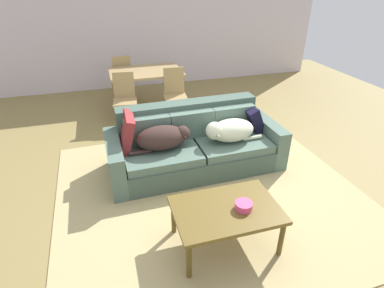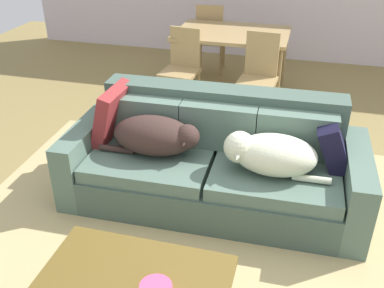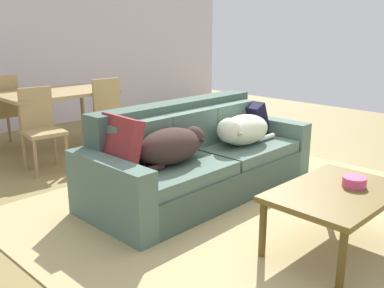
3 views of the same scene
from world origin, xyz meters
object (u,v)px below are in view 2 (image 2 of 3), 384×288
at_px(throw_pillow_by_left_arm, 112,114).
at_px(dining_table, 232,37).
at_px(couch, 215,162).
at_px(throw_pillow_by_right_arm, 333,144).
at_px(dining_chair_near_left, 182,65).
at_px(dog_on_right_cushion, 269,154).
at_px(dog_on_left_cushion, 157,136).
at_px(dining_chair_near_right, 259,73).
at_px(dining_chair_far_left, 210,36).

height_order(throw_pillow_by_left_arm, dining_table, throw_pillow_by_left_arm).
height_order(couch, throw_pillow_by_right_arm, couch).
distance_m(couch, dining_chair_near_left, 1.84).
bearing_deg(throw_pillow_by_left_arm, dog_on_right_cushion, -9.10).
bearing_deg(throw_pillow_by_right_arm, dining_chair_near_left, 135.65).
bearing_deg(throw_pillow_by_right_arm, dining_table, 118.40).
bearing_deg(throw_pillow_by_left_arm, couch, -1.79).
distance_m(dog_on_left_cushion, throw_pillow_by_left_arm, 0.47).
bearing_deg(dining_table, dining_chair_near_left, -129.96).
distance_m(throw_pillow_by_right_arm, dining_chair_near_left, 2.29).
relative_size(couch, dog_on_right_cushion, 2.99).
distance_m(dog_on_right_cushion, dining_table, 2.52).
height_order(dog_on_right_cushion, dining_chair_near_right, dining_chair_near_right).
bearing_deg(dining_chair_far_left, dog_on_left_cushion, 90.07).
bearing_deg(dining_chair_near_right, dog_on_right_cushion, -75.69).
height_order(dog_on_right_cushion, dining_table, dining_table).
distance_m(couch, dog_on_left_cushion, 0.53).
bearing_deg(throw_pillow_by_left_arm, dining_chair_far_left, 86.24).
relative_size(dog_on_left_cushion, throw_pillow_by_right_arm, 2.20).
distance_m(dog_on_left_cushion, dining_chair_far_left, 3.00).
height_order(throw_pillow_by_right_arm, dining_table, throw_pillow_by_right_arm).
bearing_deg(throw_pillow_by_right_arm, couch, -175.56).
bearing_deg(couch, dining_chair_far_left, 102.37).
height_order(couch, dog_on_left_cushion, couch).
height_order(dog_on_right_cushion, throw_pillow_by_left_arm, throw_pillow_by_left_arm).
distance_m(throw_pillow_by_left_arm, throw_pillow_by_right_arm, 1.77).
bearing_deg(dog_on_left_cushion, dining_table, 84.86).
xyz_separation_m(couch, dining_chair_far_left, (-0.70, 2.86, 0.20)).
distance_m(dining_table, dining_chair_near_right, 0.77).
bearing_deg(dog_on_left_cushion, dining_chair_near_left, 98.50).
xyz_separation_m(dining_table, dining_chair_near_right, (0.42, -0.61, -0.19)).
bearing_deg(throw_pillow_by_left_arm, dog_on_left_cushion, -20.00).
relative_size(dog_on_right_cushion, dining_chair_near_right, 0.84).
distance_m(couch, throw_pillow_by_right_arm, 0.92).
height_order(throw_pillow_by_right_arm, dining_chair_near_right, dining_chair_near_right).
bearing_deg(throw_pillow_by_right_arm, dog_on_right_cushion, -150.70).
bearing_deg(dining_chair_near_right, couch, -89.83).
distance_m(dog_on_left_cushion, dining_chair_near_right, 1.84).
bearing_deg(dining_chair_near_left, dog_on_left_cushion, -73.74).
bearing_deg(dog_on_right_cushion, dog_on_left_cushion, 175.34).
relative_size(couch, throw_pillow_by_right_arm, 6.42).
bearing_deg(dining_table, dining_chair_near_right, -55.80).
distance_m(throw_pillow_by_right_arm, dining_table, 2.46).
height_order(dining_table, dining_chair_near_left, dining_chair_near_left).
bearing_deg(dog_on_right_cushion, dining_chair_near_right, 98.23).
distance_m(throw_pillow_by_left_arm, dining_chair_near_right, 1.89).
distance_m(throw_pillow_by_right_arm, dining_chair_far_left, 3.21).
bearing_deg(throw_pillow_by_right_arm, dog_on_left_cushion, -171.39).
bearing_deg(dining_table, dining_chair_far_left, 123.01).
bearing_deg(dining_chair_near_left, couch, -59.19).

